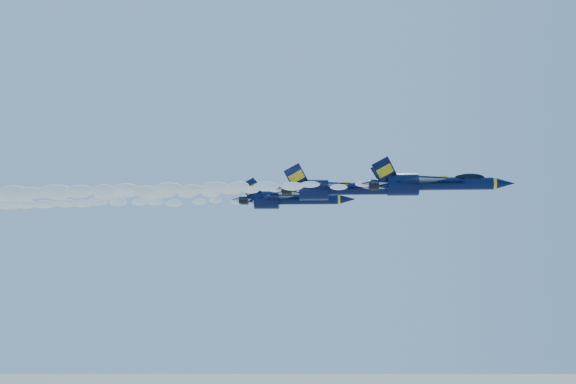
{
  "coord_description": "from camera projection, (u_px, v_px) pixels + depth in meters",
  "views": [
    {
      "loc": [
        9.18,
        -93.37,
        142.1
      ],
      "look_at": [
        2.81,
        -3.34,
        152.01
      ],
      "focal_mm": 45.0,
      "sensor_mm": 36.0,
      "label": 1
    }
  ],
  "objects": [
    {
      "name": "jet_second",
      "position": [
        341.0,
        189.0,
        88.89
      ],
      "size": [
        16.84,
        13.81,
        6.26
      ],
      "color": "#070E32"
    },
    {
      "name": "smoke_trail_jet_third",
      "position": [
        69.0,
        204.0,
        102.77
      ],
      "size": [
        49.41,
        1.94,
        1.74
      ],
      "primitive_type": "ellipsoid",
      "color": "white"
    },
    {
      "name": "jet_third",
      "position": [
        290.0,
        199.0,
        100.59
      ],
      "size": [
        16.21,
        13.29,
        6.02
      ],
      "color": "#070E32"
    },
    {
      "name": "jet_lead",
      "position": [
        432.0,
        183.0,
        81.32
      ],
      "size": [
        16.33,
        13.39,
        6.07
      ],
      "color": "#070E32"
    },
    {
      "name": "smoke_trail_jet_lead",
      "position": [
        155.0,
        189.0,
        83.5
      ],
      "size": [
        49.41,
        1.95,
        1.76
      ],
      "primitive_type": "ellipsoid",
      "color": "white"
    },
    {
      "name": "smoke_trail_jet_second",
      "position": [
        88.0,
        194.0,
        91.09
      ],
      "size": [
        49.41,
        2.01,
        1.81
      ],
      "primitive_type": "ellipsoid",
      "color": "white"
    }
  ]
}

